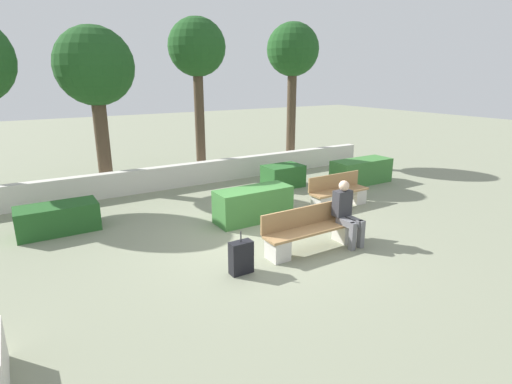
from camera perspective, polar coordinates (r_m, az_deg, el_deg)
The scene contains 13 objects.
ground_plane at distance 8.75m, azimuth 0.73°, elevation -6.62°, with size 60.00×60.00×0.00m, color gray.
perimeter_wall at distance 12.88m, azimuth -11.09°, elevation 2.28°, with size 14.99×0.30×0.71m.
bench_front at distance 8.21m, azimuth 7.98°, elevation -5.80°, with size 2.20×0.48×0.85m.
bench_left_side at distance 10.97m, azimuth 11.69°, elevation -0.38°, with size 1.75×0.48×0.85m.
person_seated_man at distance 8.47m, azimuth 12.76°, elevation -2.48°, with size 0.38×0.63×1.34m.
hedge_block_near_left at distance 13.51m, azimuth 14.79°, elevation 2.86°, with size 2.07×0.81×0.79m.
hedge_block_near_right at distance 9.68m, azimuth -0.38°, elevation -1.78°, with size 1.89×0.72×0.81m.
hedge_block_mid_left at distance 10.03m, azimuth -26.44°, elevation -3.40°, with size 1.70×0.80×0.64m.
hedge_block_mid_right at distance 12.68m, azimuth 3.89°, elevation 2.29°, with size 1.21×0.83×0.69m.
suitcase at distance 7.19m, azimuth -2.15°, elevation -9.33°, with size 0.41×0.21×0.80m.
tree_center_left at distance 12.73m, azimuth -22.04°, elevation 15.93°, with size 2.22×2.22×4.78m.
tree_center_right at distance 13.72m, azimuth -8.43°, elevation 19.24°, with size 1.85×1.85×5.22m.
tree_rightmost at distance 15.96m, azimuth 5.27°, elevation 19.12°, with size 1.97×1.97×5.34m.
Camera 1 is at (-4.32, -6.81, 3.41)m, focal length 28.00 mm.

